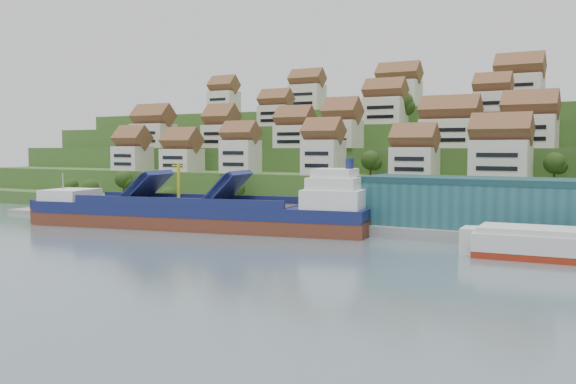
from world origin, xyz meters
The scene contains 11 objects.
ground centered at (0.00, 0.00, 0.00)m, with size 300.00×300.00×0.00m, color slate.
quay centered at (20.00, 15.00, 1.10)m, with size 180.00×14.00×2.20m, color gray.
pebble_beach centered at (-58.00, 12.00, 0.50)m, with size 45.00×20.00×1.00m, color gray.
hillside centered at (0.00, 103.55, 10.66)m, with size 260.00×128.00×31.00m.
hillside_village centered at (5.21, 60.40, 24.20)m, with size 159.29×64.22×29.14m.
hillside_trees centered at (-12.47, 44.74, 16.85)m, with size 141.08×61.90×32.14m.
warehouse centered at (52.00, 17.00, 7.20)m, with size 60.00×15.00×10.00m, color #245A61.
flagpole centered at (18.11, 10.00, 6.88)m, with size 1.28×0.16×8.00m.
beach_huts centered at (-60.00, 10.75, 2.10)m, with size 14.40×3.70×2.20m.
cargo_ship centered at (-11.23, 0.69, 3.32)m, with size 79.61×26.92×17.47m.
second_ship centered at (63.85, -1.10, 2.46)m, with size 28.72×12.36×8.14m.
Camera 1 is at (75.72, -112.75, 18.23)m, focal length 40.00 mm.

